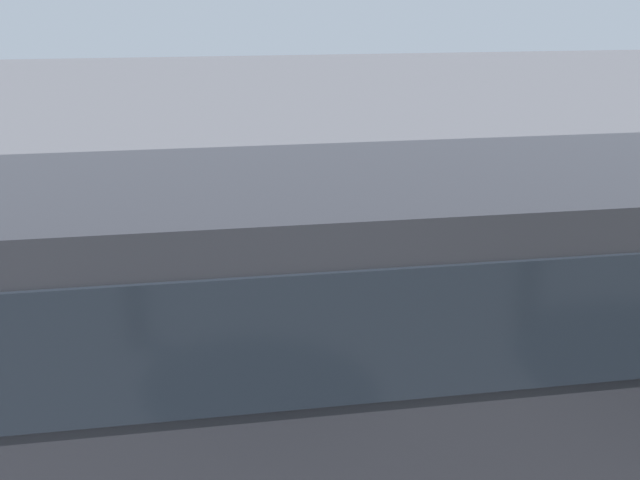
% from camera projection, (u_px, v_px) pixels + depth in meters
% --- Properties ---
extents(ground_plane, '(80.00, 80.00, 0.00)m').
position_uv_depth(ground_plane, '(360.00, 321.00, 11.18)').
color(ground_plane, '#4C4C51').
extents(tour_bus, '(11.43, 2.67, 3.25)m').
position_uv_depth(tour_bus, '(560.00, 335.00, 7.05)').
color(tour_bus, '#26262B').
rests_on(tour_bus, ground_plane).
extents(spectator_far_left, '(0.58, 0.34, 1.69)m').
position_uv_depth(spectator_far_left, '(618.00, 276.00, 10.17)').
color(spectator_far_left, '#473823').
rests_on(spectator_far_left, ground_plane).
extents(spectator_left, '(0.58, 0.37, 1.66)m').
position_uv_depth(spectator_left, '(526.00, 281.00, 10.06)').
color(spectator_left, black).
rests_on(spectator_left, ground_plane).
extents(spectator_centre, '(0.58, 0.35, 1.82)m').
position_uv_depth(spectator_centre, '(462.00, 273.00, 10.03)').
color(spectator_centre, black).
rests_on(spectator_centre, ground_plane).
extents(spectator_right, '(0.58, 0.37, 1.82)m').
position_uv_depth(spectator_right, '(377.00, 289.00, 9.51)').
color(spectator_right, black).
rests_on(spectator_right, ground_plane).
extents(spectator_far_right, '(0.58, 0.35, 1.81)m').
position_uv_depth(spectator_far_right, '(287.00, 296.00, 9.33)').
color(spectator_far_right, black).
rests_on(spectator_far_right, ground_plane).
extents(parked_motorcycle_silver, '(2.05, 0.58, 0.99)m').
position_uv_depth(parked_motorcycle_silver, '(385.00, 356.00, 9.14)').
color(parked_motorcycle_silver, black).
rests_on(parked_motorcycle_silver, ground_plane).
extents(stunt_motorcycle, '(1.83, 0.93, 1.87)m').
position_uv_depth(stunt_motorcycle, '(112.00, 207.00, 13.04)').
color(stunt_motorcycle, black).
rests_on(stunt_motorcycle, ground_plane).
extents(traffic_cone, '(0.34, 0.34, 0.63)m').
position_uv_depth(traffic_cone, '(204.00, 272.00, 12.19)').
color(traffic_cone, orange).
rests_on(traffic_cone, ground_plane).
extents(bay_line_a, '(0.23, 4.07, 0.01)m').
position_uv_depth(bay_line_a, '(453.00, 294.00, 12.13)').
color(bay_line_a, white).
rests_on(bay_line_a, ground_plane).
extents(bay_line_b, '(0.26, 4.98, 0.01)m').
position_uv_depth(bay_line_b, '(300.00, 304.00, 11.76)').
color(bay_line_b, white).
rests_on(bay_line_b, ground_plane).
extents(bay_line_c, '(0.25, 4.84, 0.01)m').
position_uv_depth(bay_line_c, '(138.00, 314.00, 11.40)').
color(bay_line_c, white).
rests_on(bay_line_c, ground_plane).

